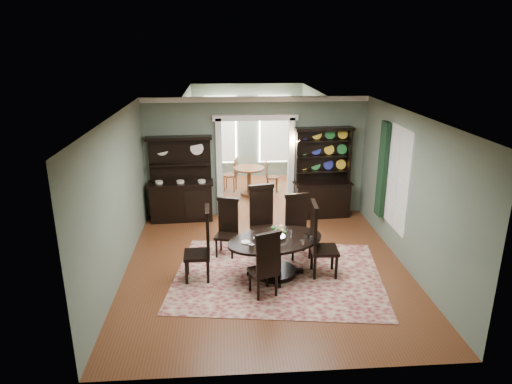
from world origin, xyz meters
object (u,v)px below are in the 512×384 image
Objects in this scene: dining_table at (275,250)px; parlor_table at (249,177)px; sideboard at (181,191)px; welsh_dresser at (322,185)px.

dining_table is 2.49× the size of parlor_table.
sideboard is at bearing -135.05° from parlor_table.
dining_table is 0.97× the size of welsh_dresser.
sideboard is (-2.00, 3.02, 0.22)m from dining_table.
parlor_table reaches higher than dining_table.
welsh_dresser reaches higher than parlor_table.
welsh_dresser is at bearing -45.61° from parlor_table.
dining_table is at bearing -120.57° from welsh_dresser.
welsh_dresser reaches higher than dining_table.
sideboard is 3.53m from welsh_dresser.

